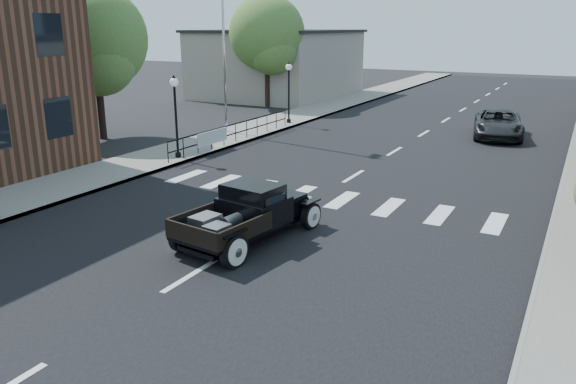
% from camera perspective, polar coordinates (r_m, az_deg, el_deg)
% --- Properties ---
extents(ground, '(120.00, 120.00, 0.00)m').
position_cam_1_polar(ground, '(15.48, -3.03, -4.38)').
color(ground, black).
rests_on(ground, ground).
extents(road, '(14.00, 80.00, 0.02)m').
position_cam_1_polar(road, '(28.89, 12.59, 5.16)').
color(road, black).
rests_on(road, ground).
extents(road_markings, '(12.00, 60.00, 0.06)m').
position_cam_1_polar(road_markings, '(24.22, 9.30, 3.15)').
color(road_markings, silver).
rests_on(road_markings, ground).
extents(sidewalk_left, '(3.00, 80.00, 0.15)m').
position_cam_1_polar(sidewalk_left, '(32.16, -2.19, 6.79)').
color(sidewalk_left, gray).
rests_on(sidewalk_left, ground).
extents(low_building_left, '(10.00, 12.00, 5.00)m').
position_cam_1_polar(low_building_left, '(46.31, -1.03, 12.81)').
color(low_building_left, '#AAA18F').
rests_on(low_building_left, ground).
extents(railing, '(0.08, 10.00, 1.00)m').
position_cam_1_polar(railing, '(27.26, -5.35, 6.19)').
color(railing, black).
rests_on(railing, sidewalk_left).
extents(banner, '(0.04, 2.20, 0.60)m').
position_cam_1_polar(banner, '(25.64, -7.65, 5.00)').
color(banner, silver).
rests_on(banner, sidewalk_left).
extents(lamp_post_b, '(0.36, 0.36, 3.44)m').
position_cam_1_polar(lamp_post_b, '(24.06, -11.31, 7.51)').
color(lamp_post_b, black).
rests_on(lamp_post_b, sidewalk_left).
extents(lamp_post_c, '(0.36, 0.36, 3.44)m').
position_cam_1_polar(lamp_post_c, '(32.34, 0.08, 10.07)').
color(lamp_post_c, black).
rests_on(lamp_post_c, sidewalk_left).
extents(flagpole, '(0.12, 0.12, 11.51)m').
position_cam_1_polar(flagpole, '(29.54, -6.62, 17.19)').
color(flagpole, silver).
rests_on(flagpole, sidewalk_left).
extents(big_tree_near, '(5.09, 5.09, 7.47)m').
position_cam_1_polar(big_tree_near, '(29.68, -18.86, 12.25)').
color(big_tree_near, '#4A6F2F').
rests_on(big_tree_near, ground).
extents(big_tree_far, '(5.17, 5.17, 7.60)m').
position_cam_1_polar(big_tree_far, '(39.80, -2.14, 14.06)').
color(big_tree_far, '#4A6F2F').
rests_on(big_tree_far, ground).
extents(hotrod_pickup, '(2.69, 4.74, 1.56)m').
position_cam_1_polar(hotrod_pickup, '(14.84, -4.07, -2.14)').
color(hotrod_pickup, black).
rests_on(hotrod_pickup, ground).
extents(second_car, '(3.14, 5.31, 1.39)m').
position_cam_1_polar(second_car, '(30.75, 20.57, 6.47)').
color(second_car, black).
rests_on(second_car, ground).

